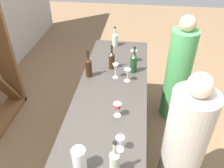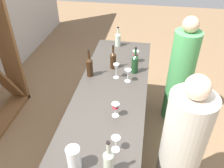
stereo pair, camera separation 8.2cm
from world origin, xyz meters
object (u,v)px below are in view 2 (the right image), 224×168
object	(u,v)px
wine_glass_near_center	(116,141)
person_center_guest	(180,76)
wine_bottle_second_right_amber_brown	(113,60)
wine_glass_far_left	(115,107)
wine_bottle_leftmost_clear_pale	(108,162)
wine_glass_far_center	(116,68)
wine_glass_near_right	(128,73)
person_left_guest	(180,153)
wine_bottle_rightmost_clear_pale	(118,39)
wine_glass_near_left	(136,55)
water_pitcher	(74,158)
wine_bottle_second_left_amber_brown	(90,66)
wine_bottle_center_olive_green	(135,63)

from	to	relation	value
wine_glass_near_center	person_center_guest	size ratio (longest dim) A/B	0.09
wine_bottle_second_right_amber_brown	wine_glass_far_left	bearing A→B (deg)	-169.27
wine_glass_far_left	wine_bottle_leftmost_clear_pale	bearing A→B (deg)	-175.82
wine_glass_far_center	wine_glass_near_right	bearing A→B (deg)	-110.08
wine_glass_far_left	person_left_guest	xyz separation A→B (m)	(-0.12, -0.61, -0.36)
wine_bottle_leftmost_clear_pale	wine_bottle_rightmost_clear_pale	world-z (taller)	wine_bottle_leftmost_clear_pale
wine_glass_near_left	person_center_guest	distance (m)	0.73
person_left_guest	wine_bottle_rightmost_clear_pale	bearing A→B (deg)	-66.98
wine_glass_near_center	person_left_guest	xyz separation A→B (m)	(0.26, -0.55, -0.35)
wine_bottle_second_right_amber_brown	wine_glass_near_right	distance (m)	0.32
wine_bottle_rightmost_clear_pale	water_pitcher	distance (m)	1.98
wine_glass_near_left	person_left_guest	bearing A→B (deg)	-155.06
wine_bottle_leftmost_clear_pale	person_left_guest	distance (m)	0.83
wine_glass_far_center	person_center_guest	size ratio (longest dim) A/B	0.12
water_pitcher	wine_bottle_second_left_amber_brown	bearing A→B (deg)	8.55
wine_glass_near_center	wine_glass_near_right	bearing A→B (deg)	0.76
wine_bottle_second_left_amber_brown	wine_glass_near_center	xyz separation A→B (m)	(-0.98, -0.45, -0.02)
wine_bottle_second_left_amber_brown	wine_glass_far_center	distance (m)	0.30
wine_glass_far_left	water_pitcher	distance (m)	0.62
wine_glass_near_center	person_center_guest	xyz separation A→B (m)	(1.55, -0.64, -0.36)
wine_glass_near_right	person_center_guest	bearing A→B (deg)	-47.07
wine_bottle_leftmost_clear_pale	wine_bottle_second_right_amber_brown	bearing A→B (deg)	8.00
wine_bottle_second_left_amber_brown	wine_bottle_center_olive_green	distance (m)	0.52
person_left_guest	wine_glass_far_left	bearing A→B (deg)	-15.88
wine_bottle_center_olive_green	wine_bottle_rightmost_clear_pale	bearing A→B (deg)	24.33
wine_glass_near_center	wine_bottle_leftmost_clear_pale	bearing A→B (deg)	174.93
wine_bottle_rightmost_clear_pale	wine_bottle_leftmost_clear_pale	bearing A→B (deg)	-173.51
wine_glass_far_center	wine_glass_far_left	bearing A→B (deg)	-171.95
person_center_guest	person_left_guest	bearing A→B (deg)	100.63
wine_glass_near_left	wine_glass_far_left	xyz separation A→B (m)	(-0.99, 0.10, -0.00)
wine_glass_near_left	wine_glass_near_right	world-z (taller)	wine_glass_near_left
wine_bottle_leftmost_clear_pale	wine_glass_far_center	bearing A→B (deg)	6.16
wine_bottle_center_olive_green	water_pitcher	bearing A→B (deg)	166.80
wine_glass_far_left	wine_glass_far_center	bearing A→B (deg)	8.05
wine_bottle_second_right_amber_brown	water_pitcher	distance (m)	1.39
wine_glass_near_right	person_left_guest	size ratio (longest dim) A/B	0.10
wine_bottle_second_left_amber_brown	wine_glass_far_left	bearing A→B (deg)	-147.49
wine_glass_far_center	wine_bottle_leftmost_clear_pale	bearing A→B (deg)	-173.84
wine_bottle_center_olive_green	wine_glass_near_right	bearing A→B (deg)	163.41
wine_bottle_center_olive_green	wine_glass_near_right	distance (m)	0.20
wine_glass_far_center	person_left_guest	world-z (taller)	person_left_guest
wine_glass_far_center	person_center_guest	distance (m)	1.04
wine_glass_far_left	wine_glass_far_center	size ratio (longest dim) A/B	0.81
wine_bottle_leftmost_clear_pale	wine_bottle_second_left_amber_brown	distance (m)	1.27
wine_glass_far_left	wine_glass_near_left	bearing A→B (deg)	-5.53
wine_glass_near_left	person_center_guest	bearing A→B (deg)	-73.59
wine_glass_near_center	water_pitcher	distance (m)	0.34
person_left_guest	person_center_guest	world-z (taller)	person_left_guest
wine_bottle_center_olive_green	water_pitcher	size ratio (longest dim) A/B	1.60
person_center_guest	wine_glass_far_center	bearing A→B (deg)	49.81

